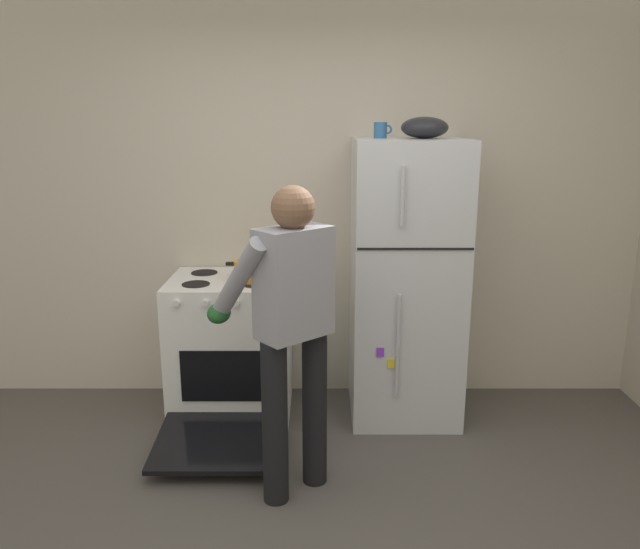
% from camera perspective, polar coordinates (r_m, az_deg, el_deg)
% --- Properties ---
extents(kitchen_wall_back, '(6.00, 0.10, 2.70)m').
position_cam_1_polar(kitchen_wall_back, '(4.22, 0.50, 6.73)').
color(kitchen_wall_back, beige).
rests_on(kitchen_wall_back, ground).
extents(refrigerator, '(0.68, 0.72, 1.78)m').
position_cam_1_polar(refrigerator, '(3.98, 8.15, -0.65)').
color(refrigerator, silver).
rests_on(refrigerator, ground).
extents(stove_range, '(0.76, 1.22, 0.92)m').
position_cam_1_polar(stove_range, '(4.10, -7.92, -6.71)').
color(stove_range, white).
rests_on(stove_range, ground).
extents(person_cook, '(0.66, 0.69, 1.60)m').
position_cam_1_polar(person_cook, '(3.07, -2.54, -3.82)').
color(person_cook, black).
rests_on(person_cook, ground).
extents(red_pot, '(0.34, 0.24, 0.12)m').
position_cam_1_polar(red_pot, '(3.89, -5.92, 0.39)').
color(red_pot, orange).
rests_on(red_pot, stove_range).
extents(coffee_mug, '(0.11, 0.08, 0.10)m').
position_cam_1_polar(coffee_mug, '(3.87, 5.88, 13.07)').
color(coffee_mug, '#2D6093').
rests_on(coffee_mug, refrigerator).
extents(mixing_bowl, '(0.28, 0.28, 0.13)m').
position_cam_1_polar(mixing_bowl, '(3.86, 9.87, 13.17)').
color(mixing_bowl, black).
rests_on(mixing_bowl, refrigerator).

